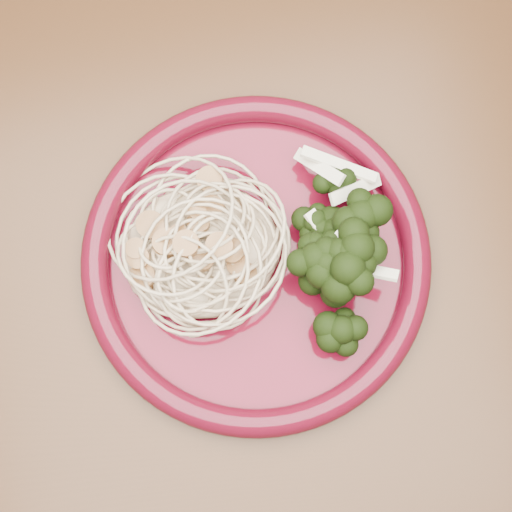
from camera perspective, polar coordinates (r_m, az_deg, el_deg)
The scene contains 6 objects.
dining_table at distance 0.70m, azimuth 9.91°, elevation -4.45°, with size 1.20×0.80×0.75m.
dinner_plate at distance 0.59m, azimuth -0.00°, elevation -0.21°, with size 0.37×0.37×0.02m.
spaghetti_pile at distance 0.58m, azimuth -4.48°, elevation 0.67°, with size 0.13×0.12×0.03m, color #C7B18B.
scallop_cluster at distance 0.55m, azimuth -4.75°, elevation 1.53°, with size 0.11×0.11×0.04m, color #A37340, non-canonical shape.
broccoli_pile at distance 0.57m, azimuth 5.61°, elevation -0.49°, with size 0.09×0.16×0.05m, color black.
onion_garnish at distance 0.53m, azimuth 5.95°, elevation 0.30°, with size 0.07×0.10×0.06m, color white, non-canonical shape.
Camera 1 is at (-0.14, -0.08, 1.33)m, focal length 50.00 mm.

